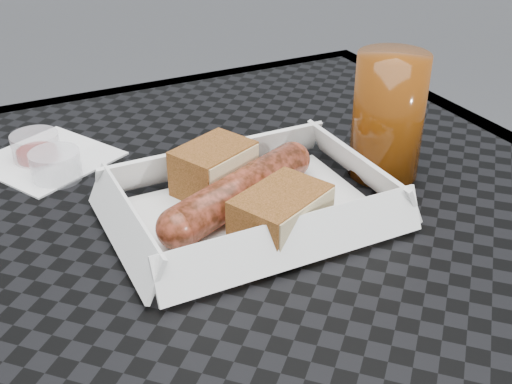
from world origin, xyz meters
TOP-DOWN VIEW (x-y plane):
  - patio_table at (0.00, 0.00)m, footprint 0.80×0.80m
  - food_tray at (0.05, 0.02)m, footprint 0.22×0.15m
  - bratwurst at (0.04, 0.03)m, footprint 0.18×0.10m
  - bread_near at (0.03, 0.08)m, footprint 0.09×0.08m
  - bread_far at (0.05, -0.02)m, footprint 0.10×0.08m
  - veg_garnish at (0.10, -0.03)m, footprint 0.03×0.03m
  - napkin at (-0.10, 0.22)m, footprint 0.16×0.16m
  - condiment_cup_sauce at (-0.11, 0.22)m, footprint 0.05×0.05m
  - condiment_cup_empty at (-0.10, 0.17)m, footprint 0.05×0.05m
  - drink_glass at (0.20, 0.04)m, footprint 0.07×0.07m

SIDE VIEW (x-z plane):
  - patio_table at x=0.00m, z-range 0.30..1.04m
  - napkin at x=-0.10m, z-range 0.74..0.75m
  - food_tray at x=0.05m, z-range 0.74..0.75m
  - veg_garnish at x=0.10m, z-range 0.75..0.75m
  - condiment_cup_sauce at x=-0.11m, z-range 0.74..0.78m
  - condiment_cup_empty at x=-0.10m, z-range 0.74..0.78m
  - bratwurst at x=0.04m, z-range 0.75..0.79m
  - bread_far at x=0.05m, z-range 0.75..0.79m
  - bread_near at x=0.03m, z-range 0.75..0.79m
  - drink_glass at x=0.20m, z-range 0.74..0.87m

